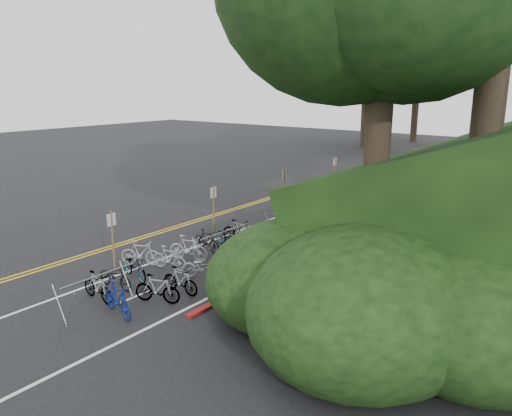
% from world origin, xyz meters
% --- Properties ---
extents(ground, '(120.00, 120.00, 0.00)m').
position_xyz_m(ground, '(0.00, 0.00, 0.00)').
color(ground, black).
rests_on(ground, ground).
extents(road_markings, '(7.47, 80.00, 0.01)m').
position_xyz_m(road_markings, '(0.63, 10.10, 0.00)').
color(road_markings, gold).
rests_on(road_markings, ground).
extents(red_curb, '(0.25, 28.00, 0.10)m').
position_xyz_m(red_curb, '(5.70, 12.00, 0.05)').
color(red_curb, maroon).
rests_on(red_curb, ground).
extents(bike_rack_front, '(1.19, 2.72, 1.28)m').
position_xyz_m(bike_rack_front, '(3.19, -3.36, 0.91)').
color(bike_rack_front, gray).
rests_on(bike_rack_front, ground).
extents(bike_racks_rest, '(1.14, 23.00, 1.17)m').
position_xyz_m(bike_racks_rest, '(3.00, 13.00, 0.85)').
color(bike_racks_rest, gray).
rests_on(bike_racks_rest, ground).
extents(signpost_near, '(0.08, 0.40, 2.33)m').
position_xyz_m(signpost_near, '(0.23, -0.57, 1.34)').
color(signpost_near, brown).
rests_on(signpost_near, ground).
extents(signposts_rest, '(0.08, 18.40, 2.50)m').
position_xyz_m(signposts_rest, '(0.60, 14.00, 1.43)').
color(signposts_rest, brown).
rests_on(signposts_rest, ground).
extents(bike_front, '(1.20, 1.74, 1.02)m').
position_xyz_m(bike_front, '(0.87, 0.26, 0.51)').
color(bike_front, '#9E9EA3').
rests_on(bike_front, ground).
extents(bike_valet, '(3.50, 10.14, 1.08)m').
position_xyz_m(bike_valet, '(3.02, 1.23, 0.49)').
color(bike_valet, slate).
rests_on(bike_valet, ground).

